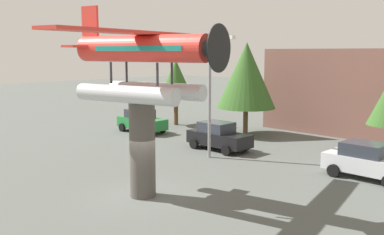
{
  "coord_description": "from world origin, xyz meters",
  "views": [
    {
      "loc": [
        14.26,
        -11.44,
        6.17
      ],
      "look_at": [
        0.0,
        3.0,
        3.11
      ],
      "focal_mm": 40.95,
      "sensor_mm": 36.0,
      "label": 1
    }
  ],
  "objects_px": {
    "display_pedestal": "(142,149)",
    "tree_east": "(246,75)",
    "floatplane_monument": "(143,60)",
    "storefront_building": "(359,90)",
    "tree_west": "(176,79)",
    "streetlight_primary": "(212,87)",
    "car_mid_black": "(218,136)",
    "car_near_green": "(141,121)",
    "car_far_silver": "(367,161)"
  },
  "relations": [
    {
      "from": "display_pedestal",
      "to": "tree_east",
      "type": "xyz_separation_m",
      "value": [
        -5.59,
        14.36,
        2.37
      ]
    },
    {
      "from": "floatplane_monument",
      "to": "tree_east",
      "type": "height_order",
      "value": "floatplane_monument"
    },
    {
      "from": "storefront_building",
      "to": "tree_west",
      "type": "bearing_deg",
      "value": -145.82
    },
    {
      "from": "storefront_building",
      "to": "streetlight_primary",
      "type": "bearing_deg",
      "value": -97.98
    },
    {
      "from": "streetlight_primary",
      "to": "tree_east",
      "type": "xyz_separation_m",
      "value": [
        -3.1,
        7.18,
        0.28
      ]
    },
    {
      "from": "car_mid_black",
      "to": "tree_east",
      "type": "distance_m",
      "value": 6.63
    },
    {
      "from": "display_pedestal",
      "to": "storefront_building",
      "type": "height_order",
      "value": "storefront_building"
    },
    {
      "from": "car_near_green",
      "to": "floatplane_monument",
      "type": "bearing_deg",
      "value": -38.22
    },
    {
      "from": "display_pedestal",
      "to": "car_far_silver",
      "type": "height_order",
      "value": "display_pedestal"
    },
    {
      "from": "car_far_silver",
      "to": "streetlight_primary",
      "type": "xyz_separation_m",
      "value": [
        -8.22,
        -2.24,
        3.28
      ]
    },
    {
      "from": "storefront_building",
      "to": "tree_east",
      "type": "xyz_separation_m",
      "value": [
        -5.18,
        -7.64,
        1.25
      ]
    },
    {
      "from": "storefront_building",
      "to": "car_near_green",
      "type": "bearing_deg",
      "value": -132.86
    },
    {
      "from": "streetlight_primary",
      "to": "car_near_green",
      "type": "bearing_deg",
      "value": 165.94
    },
    {
      "from": "display_pedestal",
      "to": "streetlight_primary",
      "type": "height_order",
      "value": "streetlight_primary"
    },
    {
      "from": "storefront_building",
      "to": "tree_east",
      "type": "height_order",
      "value": "tree_east"
    },
    {
      "from": "car_far_silver",
      "to": "storefront_building",
      "type": "distance_m",
      "value": 14.19
    },
    {
      "from": "display_pedestal",
      "to": "car_far_silver",
      "type": "xyz_separation_m",
      "value": [
        5.74,
        9.42,
        -1.19
      ]
    },
    {
      "from": "car_mid_black",
      "to": "storefront_building",
      "type": "xyz_separation_m",
      "value": [
        3.26,
        12.9,
        2.31
      ]
    },
    {
      "from": "car_near_green",
      "to": "car_mid_black",
      "type": "height_order",
      "value": "same"
    },
    {
      "from": "display_pedestal",
      "to": "tree_west",
      "type": "xyz_separation_m",
      "value": [
        -12.54,
        13.76,
        1.86
      ]
    },
    {
      "from": "car_near_green",
      "to": "car_far_silver",
      "type": "bearing_deg",
      "value": -0.43
    },
    {
      "from": "floatplane_monument",
      "to": "car_mid_black",
      "type": "height_order",
      "value": "floatplane_monument"
    },
    {
      "from": "streetlight_primary",
      "to": "tree_west",
      "type": "xyz_separation_m",
      "value": [
        -10.05,
        6.59,
        -0.23
      ]
    },
    {
      "from": "car_mid_black",
      "to": "tree_east",
      "type": "bearing_deg",
      "value": 110.07
    },
    {
      "from": "car_near_green",
      "to": "storefront_building",
      "type": "bearing_deg",
      "value": 47.14
    },
    {
      "from": "display_pedestal",
      "to": "car_mid_black",
      "type": "xyz_separation_m",
      "value": [
        -3.67,
        9.1,
        -1.19
      ]
    },
    {
      "from": "floatplane_monument",
      "to": "tree_west",
      "type": "relative_size",
      "value": 1.88
    },
    {
      "from": "floatplane_monument",
      "to": "car_mid_black",
      "type": "distance_m",
      "value": 11.01
    },
    {
      "from": "car_far_silver",
      "to": "car_mid_black",
      "type": "bearing_deg",
      "value": -178.1
    },
    {
      "from": "car_near_green",
      "to": "car_far_silver",
      "type": "xyz_separation_m",
      "value": [
        17.7,
        -0.13,
        0.0
      ]
    },
    {
      "from": "car_far_silver",
      "to": "streetlight_primary",
      "type": "bearing_deg",
      "value": -164.76
    },
    {
      "from": "storefront_building",
      "to": "tree_west",
      "type": "xyz_separation_m",
      "value": [
        -12.13,
        -8.24,
        0.74
      ]
    },
    {
      "from": "storefront_building",
      "to": "tree_east",
      "type": "distance_m",
      "value": 9.32
    },
    {
      "from": "car_near_green",
      "to": "car_mid_black",
      "type": "bearing_deg",
      "value": -3.07
    },
    {
      "from": "streetlight_primary",
      "to": "storefront_building",
      "type": "bearing_deg",
      "value": 82.02
    },
    {
      "from": "display_pedestal",
      "to": "car_near_green",
      "type": "xyz_separation_m",
      "value": [
        -11.96,
        9.55,
        -1.19
      ]
    },
    {
      "from": "display_pedestal",
      "to": "tree_west",
      "type": "height_order",
      "value": "tree_west"
    },
    {
      "from": "streetlight_primary",
      "to": "floatplane_monument",
      "type": "bearing_deg",
      "value": -69.92
    },
    {
      "from": "floatplane_monument",
      "to": "car_far_silver",
      "type": "bearing_deg",
      "value": 46.26
    },
    {
      "from": "car_mid_black",
      "to": "streetlight_primary",
      "type": "relative_size",
      "value": 0.59
    },
    {
      "from": "tree_west",
      "to": "tree_east",
      "type": "xyz_separation_m",
      "value": [
        6.95,
        0.6,
        0.51
      ]
    },
    {
      "from": "floatplane_monument",
      "to": "car_mid_black",
      "type": "xyz_separation_m",
      "value": [
        -3.8,
        9.07,
        -4.94
      ]
    },
    {
      "from": "tree_west",
      "to": "tree_east",
      "type": "distance_m",
      "value": 6.99
    },
    {
      "from": "car_mid_black",
      "to": "tree_west",
      "type": "height_order",
      "value": "tree_west"
    },
    {
      "from": "floatplane_monument",
      "to": "streetlight_primary",
      "type": "height_order",
      "value": "floatplane_monument"
    },
    {
      "from": "display_pedestal",
      "to": "tree_east",
      "type": "height_order",
      "value": "tree_east"
    },
    {
      "from": "car_mid_black",
      "to": "streetlight_primary",
      "type": "xyz_separation_m",
      "value": [
        1.18,
        -1.93,
        3.28
      ]
    },
    {
      "from": "floatplane_monument",
      "to": "storefront_building",
      "type": "distance_m",
      "value": 22.13
    },
    {
      "from": "car_near_green",
      "to": "streetlight_primary",
      "type": "height_order",
      "value": "streetlight_primary"
    },
    {
      "from": "car_near_green",
      "to": "storefront_building",
      "type": "height_order",
      "value": "storefront_building"
    }
  ]
}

